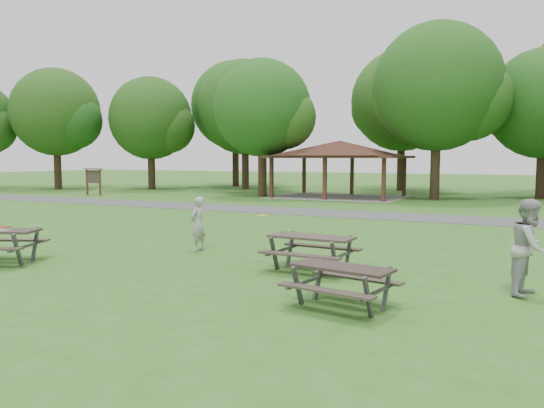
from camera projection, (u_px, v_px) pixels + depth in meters
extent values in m
plane|color=#2C5F1B|center=(155.00, 272.00, 12.18)|extent=(160.00, 160.00, 0.00)
cube|color=#444447|center=(349.00, 214.00, 24.65)|extent=(120.00, 3.20, 0.02)
cube|color=#311C12|center=(271.00, 178.00, 34.48)|extent=(0.22, 0.22, 2.60)
cube|color=#3A2415|center=(304.00, 176.00, 39.29)|extent=(0.22, 0.22, 2.60)
cube|color=#3E2016|center=(325.00, 179.00, 32.83)|extent=(0.22, 0.22, 2.60)
cube|color=#3D2716|center=(352.00, 176.00, 37.64)|extent=(0.22, 0.22, 2.60)
cube|color=#3B1E15|center=(384.00, 180.00, 31.18)|extent=(0.22, 0.22, 2.60)
cube|color=#321F12|center=(404.00, 177.00, 35.99)|extent=(0.22, 0.22, 2.60)
cube|color=#362015|center=(340.00, 157.00, 35.11)|extent=(8.60, 6.60, 0.16)
pyramid|color=#361D15|center=(340.00, 148.00, 35.06)|extent=(7.01, 7.01, 1.00)
cube|color=gray|center=(339.00, 197.00, 35.34)|extent=(8.40, 6.40, 0.03)
cube|color=#3A2015|center=(87.00, 182.00, 37.33)|extent=(0.10, 0.10, 1.80)
cube|color=#3B2615|center=(100.00, 183.00, 36.79)|extent=(0.10, 0.10, 1.80)
cube|color=#2D2720|center=(93.00, 177.00, 37.02)|extent=(1.40, 0.06, 0.90)
cube|color=#321D14|center=(93.00, 169.00, 36.98)|extent=(1.60, 0.30, 0.06)
cylinder|color=black|center=(58.00, 167.00, 44.11)|extent=(0.60, 0.60, 3.67)
sphere|color=#1A4012|center=(56.00, 112.00, 43.71)|extent=(7.20, 7.20, 7.20)
sphere|color=#134012|center=(73.00, 121.00, 43.32)|extent=(4.68, 4.68, 4.68)
sphere|color=#144112|center=(42.00, 119.00, 44.22)|extent=(4.32, 4.32, 4.32)
cylinder|color=black|center=(152.00, 169.00, 44.12)|extent=(0.60, 0.60, 3.32)
sphere|color=#194012|center=(151.00, 118.00, 43.75)|extent=(6.80, 6.80, 6.80)
sphere|color=#1C4212|center=(168.00, 126.00, 43.40)|extent=(4.42, 4.42, 4.42)
sphere|color=#184213|center=(136.00, 125.00, 44.22)|extent=(4.08, 4.08, 4.08)
cylinder|color=black|center=(245.00, 166.00, 44.09)|extent=(0.60, 0.60, 3.85)
sphere|color=#174112|center=(245.00, 107.00, 43.67)|extent=(7.80, 7.80, 7.80)
sphere|color=#184213|center=(266.00, 116.00, 43.22)|extent=(5.07, 5.07, 5.07)
sphere|color=#1C4714|center=(228.00, 115.00, 44.24)|extent=(4.68, 4.68, 4.68)
cylinder|color=#322116|center=(262.00, 171.00, 36.09)|extent=(0.60, 0.60, 3.50)
sphere|color=#164614|center=(262.00, 108.00, 35.72)|extent=(6.60, 6.60, 6.60)
sphere|color=#1E4D16|center=(284.00, 117.00, 35.38)|extent=(4.29, 4.29, 4.29)
sphere|color=#1A4112|center=(244.00, 116.00, 36.17)|extent=(3.96, 3.96, 3.96)
cylinder|color=#322416|center=(435.00, 167.00, 33.39)|extent=(0.60, 0.60, 4.02)
sphere|color=#174413|center=(437.00, 87.00, 32.95)|extent=(8.00, 8.00, 8.00)
sphere|color=#1B4915|center=(468.00, 99.00, 32.48)|extent=(5.20, 5.20, 5.20)
sphere|color=#1F4B15|center=(410.00, 98.00, 33.54)|extent=(4.80, 4.80, 4.80)
cylinder|color=black|center=(541.00, 172.00, 33.85)|extent=(0.60, 0.60, 3.43)
sphere|color=#164513|center=(544.00, 103.00, 33.47)|extent=(7.00, 7.00, 7.00)
sphere|color=#1C4714|center=(519.00, 112.00, 33.97)|extent=(4.20, 4.20, 4.20)
cylinder|color=black|center=(236.00, 162.00, 48.52)|extent=(0.60, 0.60, 4.38)
sphere|color=#154413|center=(235.00, 105.00, 48.07)|extent=(8.00, 8.00, 8.00)
sphere|color=#1C4814|center=(254.00, 114.00, 47.61)|extent=(5.20, 5.20, 5.20)
sphere|color=#144814|center=(219.00, 112.00, 48.66)|extent=(4.80, 4.80, 4.80)
cylinder|color=black|center=(401.00, 165.00, 42.29)|extent=(0.60, 0.60, 4.13)
sphere|color=#1B4614|center=(402.00, 101.00, 41.85)|extent=(8.00, 8.00, 8.00)
sphere|color=#164D16|center=(426.00, 110.00, 41.38)|extent=(5.20, 5.20, 5.20)
sphere|color=#1A4614|center=(381.00, 109.00, 42.44)|extent=(4.80, 4.80, 4.80)
cube|color=#332B24|center=(11.00, 240.00, 13.83)|extent=(1.95, 1.05, 0.04)
cube|color=#474749|center=(18.00, 250.00, 12.72)|extent=(0.23, 0.41, 0.87)
cube|color=#3A3A3D|center=(35.00, 245.00, 13.55)|extent=(0.23, 0.41, 0.87)
cube|color=#3E3E41|center=(27.00, 246.00, 13.13)|extent=(0.70, 1.52, 0.05)
cube|color=silver|center=(5.00, 229.00, 12.99)|extent=(0.29, 0.29, 0.08)
cube|color=#A7131C|center=(5.00, 227.00, 12.98)|extent=(0.30, 0.30, 0.02)
cube|color=#332A25|center=(311.00, 237.00, 12.25)|extent=(1.99, 0.86, 0.05)
cube|color=#332824|center=(299.00, 255.00, 11.72)|extent=(1.97, 0.36, 0.04)
cube|color=#2C241F|center=(322.00, 247.00, 12.84)|extent=(1.97, 0.36, 0.04)
cube|color=#3A3A3C|center=(274.00, 254.00, 12.29)|extent=(0.08, 0.41, 0.85)
cube|color=#3A3B3D|center=(290.00, 249.00, 13.00)|extent=(0.08, 0.41, 0.85)
cube|color=#3A3A3C|center=(283.00, 250.00, 12.64)|extent=(0.13, 1.59, 0.05)
cube|color=#3C3C3E|center=(335.00, 260.00, 11.56)|extent=(0.08, 0.41, 0.85)
cube|color=#3B3B3D|center=(348.00, 254.00, 12.28)|extent=(0.08, 0.41, 0.85)
cube|color=#464649|center=(342.00, 255.00, 11.92)|extent=(0.13, 1.59, 0.05)
cube|color=black|center=(342.00, 267.00, 9.23)|extent=(1.85, 0.97, 0.05)
cube|color=#332A24|center=(325.00, 291.00, 8.78)|extent=(1.78, 0.53, 0.04)
cube|color=#322B24|center=(357.00, 278.00, 9.73)|extent=(1.78, 0.53, 0.04)
cube|color=#414143|center=(298.00, 286.00, 9.36)|extent=(0.12, 0.37, 0.77)
cube|color=#39393B|center=(319.00, 279.00, 9.95)|extent=(0.12, 0.37, 0.77)
cube|color=#454548|center=(309.00, 281.00, 9.65)|extent=(0.28, 1.42, 0.05)
cube|color=#3D3C3F|center=(368.00, 298.00, 8.57)|extent=(0.12, 0.37, 0.77)
cube|color=#454548|center=(387.00, 289.00, 9.16)|extent=(0.12, 0.37, 0.77)
cube|color=#3C3C3F|center=(378.00, 292.00, 8.86)|extent=(0.28, 1.42, 0.05)
cylinder|color=yellow|center=(262.00, 215.00, 13.63)|extent=(0.33, 0.33, 0.02)
imported|color=#9F9FA1|center=(198.00, 224.00, 14.94)|extent=(0.39, 0.57, 1.53)
imported|color=#9E9FA1|center=(530.00, 247.00, 10.06)|extent=(0.88, 1.03, 1.85)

